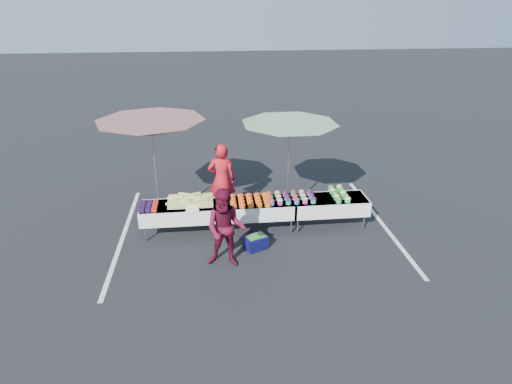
{
  "coord_description": "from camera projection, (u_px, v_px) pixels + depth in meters",
  "views": [
    {
      "loc": [
        -1.0,
        -9.18,
        5.17
      ],
      "look_at": [
        0.0,
        0.0,
        1.0
      ],
      "focal_mm": 30.0,
      "sensor_mm": 36.0,
      "label": 1
    }
  ],
  "objects": [
    {
      "name": "stripe_right",
      "position": [
        381.0,
        222.0,
        10.85
      ],
      "size": [
        0.1,
        5.0,
        0.0
      ],
      "primitive_type": "cube",
      "color": "silver",
      "rests_on": "ground"
    },
    {
      "name": "vendor",
      "position": [
        222.0,
        180.0,
        10.94
      ],
      "size": [
        0.72,
        0.49,
        1.92
      ],
      "primitive_type": "imported",
      "rotation": [
        0.0,
        0.0,
        3.1
      ],
      "color": "red",
      "rests_on": "ground"
    },
    {
      "name": "umbrella_left",
      "position": [
        151.0,
        129.0,
        10.03
      ],
      "size": [
        2.75,
        2.75,
        2.64
      ],
      "rotation": [
        0.0,
        0.0,
        -0.07
      ],
      "color": "black",
      "rests_on": "ground"
    },
    {
      "name": "customer",
      "position": [
        226.0,
        229.0,
        8.79
      ],
      "size": [
        0.96,
        0.82,
        1.73
      ],
      "primitive_type": "imported",
      "rotation": [
        0.0,
        0.0,
        -0.21
      ],
      "color": "#590D22",
      "rests_on": "ground"
    },
    {
      "name": "stripe_left",
      "position": [
        123.0,
        236.0,
        10.23
      ],
      "size": [
        0.1,
        5.0,
        0.0
      ],
      "primitive_type": "cube",
      "color": "silver",
      "rests_on": "ground"
    },
    {
      "name": "carrot_bowls",
      "position": [
        250.0,
        200.0,
        10.19
      ],
      "size": [
        0.95,
        0.69,
        0.11
      ],
      "color": "orange",
      "rests_on": "table_center"
    },
    {
      "name": "umbrella_right",
      "position": [
        289.0,
        131.0,
        10.44
      ],
      "size": [
        3.12,
        3.12,
        2.46
      ],
      "rotation": [
        0.0,
        0.0,
        -0.37
      ],
      "color": "black",
      "rests_on": "ground"
    },
    {
      "name": "corn_pile",
      "position": [
        191.0,
        200.0,
        10.08
      ],
      "size": [
        1.16,
        0.57,
        0.26
      ],
      "color": "#CECC69",
      "rests_on": "table_left"
    },
    {
      "name": "potato_cups",
      "position": [
        291.0,
        197.0,
        10.28
      ],
      "size": [
        1.14,
        0.58,
        0.16
      ],
      "color": "blue",
      "rests_on": "table_right"
    },
    {
      "name": "bean_baskets",
      "position": [
        339.0,
        194.0,
        10.48
      ],
      "size": [
        0.36,
        0.86,
        0.15
      ],
      "color": "#279D5A",
      "rests_on": "table_right"
    },
    {
      "name": "table_left",
      "position": [
        181.0,
        211.0,
        10.12
      ],
      "size": [
        1.86,
        0.81,
        0.75
      ],
      "color": "white",
      "rests_on": "ground"
    },
    {
      "name": "table_center",
      "position": [
        256.0,
        208.0,
        10.3
      ],
      "size": [
        1.86,
        0.81,
        0.75
      ],
      "color": "white",
      "rests_on": "ground"
    },
    {
      "name": "table_right",
      "position": [
        329.0,
        204.0,
        10.48
      ],
      "size": [
        1.86,
        0.81,
        0.75
      ],
      "color": "white",
      "rests_on": "ground"
    },
    {
      "name": "ground",
      "position": [
        256.0,
        229.0,
        10.54
      ],
      "size": [
        80.0,
        80.0,
        0.0
      ],
      "primitive_type": "plane",
      "color": "black"
    },
    {
      "name": "storage_bin",
      "position": [
        256.0,
        242.0,
        9.66
      ],
      "size": [
        0.59,
        0.52,
        0.31
      ],
      "rotation": [
        0.0,
        0.0,
        0.43
      ],
      "color": "#0C0D3D",
      "rests_on": "ground"
    },
    {
      "name": "plastic_bags",
      "position": [
        193.0,
        209.0,
        9.8
      ],
      "size": [
        0.3,
        0.25,
        0.05
      ],
      "primitive_type": "cube",
      "color": "white",
      "rests_on": "table_left"
    },
    {
      "name": "berry_punnets",
      "position": [
        149.0,
        206.0,
        9.92
      ],
      "size": [
        0.4,
        0.54,
        0.08
      ],
      "color": "black",
      "rests_on": "table_left"
    }
  ]
}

